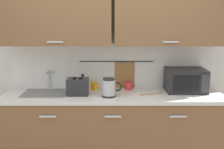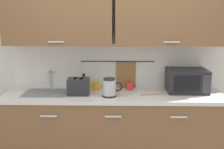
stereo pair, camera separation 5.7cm
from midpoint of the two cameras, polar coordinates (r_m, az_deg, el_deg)
name	(u,v)px [view 2 (the right image)]	position (r m, az deg, el deg)	size (l,w,h in m)	color
counter_unit	(113,130)	(3.33, 0.65, -11.36)	(2.53, 0.64, 0.90)	brown
back_wall_assembly	(114,38)	(3.30, 0.92, 7.60)	(3.70, 0.41, 2.50)	silver
sink_faucet	(50,77)	(3.46, -12.28, -0.50)	(0.09, 0.17, 0.22)	#B2B5BA
microwave	(187,81)	(3.35, 15.70, -1.21)	(0.46, 0.35, 0.27)	black
electric_kettle	(110,88)	(3.05, 0.04, -2.73)	(0.23, 0.16, 0.21)	black
dish_soap_bottle	(84,83)	(3.34, -5.38, -1.71)	(0.06, 0.06, 0.20)	green
mug_near_sink	(96,86)	(3.34, -2.94, -2.35)	(0.12, 0.08, 0.09)	orange
toaster	(79,86)	(3.14, -6.43, -2.46)	(0.26, 0.17, 0.19)	#232326
mug_by_kettle	(130,86)	(3.34, 4.16, -2.38)	(0.12, 0.08, 0.09)	red
wooden_spoon	(155,94)	(3.18, 9.39, -4.03)	(0.27, 0.10, 0.01)	#9E7042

